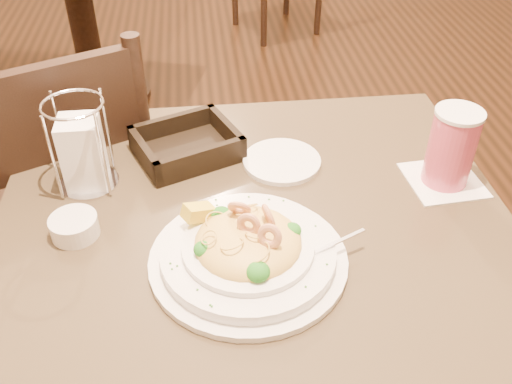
{
  "coord_description": "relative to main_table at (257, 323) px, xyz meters",
  "views": [
    {
      "loc": [
        -0.08,
        -0.7,
        1.36
      ],
      "look_at": [
        0.0,
        0.02,
        0.79
      ],
      "focal_mm": 40.0,
      "sensor_mm": 36.0,
      "label": 1
    }
  ],
  "objects": [
    {
      "name": "main_table",
      "position": [
        0.0,
        0.0,
        0.0
      ],
      "size": [
        0.9,
        0.9,
        0.71
      ],
      "color": "black",
      "rests_on": "ground"
    },
    {
      "name": "dining_chair_near",
      "position": [
        -0.42,
        0.4,
        0.01
      ],
      "size": [
        0.56,
        0.56,
        0.93
      ],
      "rotation": [
        0.0,
        0.0,
        3.58
      ],
      "color": "black",
      "rests_on": "ground"
    },
    {
      "name": "pasta_bowl",
      "position": [
        -0.02,
        -0.06,
        0.25
      ],
      "size": [
        0.35,
        0.32,
        0.1
      ],
      "rotation": [
        0.0,
        0.0,
        0.26
      ],
      "color": "white",
      "rests_on": "main_table"
    },
    {
      "name": "drink_glass",
      "position": [
        0.37,
        0.12,
        0.3
      ],
      "size": [
        0.14,
        0.14,
        0.15
      ],
      "rotation": [
        0.0,
        0.0,
        0.08
      ],
      "color": "white",
      "rests_on": "main_table"
    },
    {
      "name": "bread_basket",
      "position": [
        -0.11,
        0.26,
        0.24
      ],
      "size": [
        0.23,
        0.22,
        0.05
      ],
      "rotation": [
        0.0,
        0.0,
        0.39
      ],
      "color": "black",
      "rests_on": "main_table"
    },
    {
      "name": "napkin_caddy",
      "position": [
        -0.3,
        0.18,
        0.3
      ],
      "size": [
        0.11,
        0.11,
        0.17
      ],
      "rotation": [
        0.0,
        0.0,
        0.34
      ],
      "color": "silver",
      "rests_on": "main_table"
    },
    {
      "name": "side_plate",
      "position": [
        0.07,
        0.21,
        0.23
      ],
      "size": [
        0.18,
        0.18,
        0.01
      ],
      "primitive_type": "cylinder",
      "rotation": [
        0.0,
        0.0,
        -0.23
      ],
      "color": "white",
      "rests_on": "main_table"
    },
    {
      "name": "butter_ramekin",
      "position": [
        -0.3,
        0.04,
        0.24
      ],
      "size": [
        0.1,
        0.1,
        0.03
      ],
      "primitive_type": "cylinder",
      "rotation": [
        0.0,
        0.0,
        0.29
      ],
      "color": "white",
      "rests_on": "main_table"
    }
  ]
}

